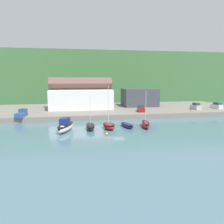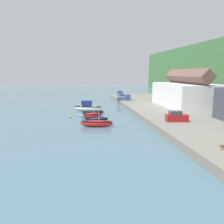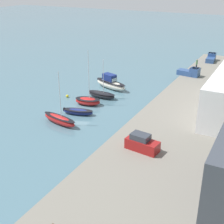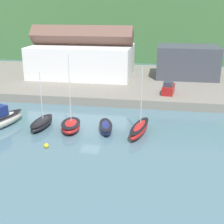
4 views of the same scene
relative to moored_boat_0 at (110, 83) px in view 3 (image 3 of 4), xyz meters
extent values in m
plane|color=slate|center=(12.26, 0.69, -1.13)|extent=(320.00, 320.00, 0.00)
cube|color=slate|center=(26.00, 25.70, 3.51)|extent=(11.71, 0.10, 3.87)
ellipsoid|color=white|center=(0.02, 0.06, -0.28)|extent=(4.46, 8.19, 1.70)
ellipsoid|color=black|center=(0.02, 0.06, 0.31)|extent=(4.59, 8.36, 0.12)
cube|color=navy|center=(-0.10, -0.31, 1.23)|extent=(2.37, 3.13, 1.32)
cube|color=#8CA5B2|center=(0.37, 1.15, 1.03)|extent=(1.39, 0.54, 0.66)
cube|color=black|center=(-1.14, -3.52, 0.06)|extent=(0.43, 0.38, 0.56)
ellipsoid|color=black|center=(5.56, 1.04, -0.56)|extent=(2.07, 5.74, 1.14)
ellipsoid|color=black|center=(5.56, 1.04, -0.16)|extent=(2.14, 5.85, 0.12)
cylinder|color=silver|center=(5.58, 1.47, 3.22)|extent=(0.10, 0.10, 6.41)
ellipsoid|color=red|center=(9.77, 0.54, -0.48)|extent=(3.10, 4.96, 1.30)
ellipsoid|color=black|center=(9.77, 0.54, -0.02)|extent=(3.20, 5.07, 0.12)
cylinder|color=silver|center=(9.72, 0.88, 4.50)|extent=(0.10, 0.10, 8.65)
ellipsoid|color=navy|center=(14.26, 1.40, -0.65)|extent=(2.80, 5.45, 0.96)
ellipsoid|color=black|center=(14.26, 1.40, -0.31)|extent=(2.89, 5.57, 0.12)
cube|color=black|center=(14.84, -1.01, -0.46)|extent=(0.42, 0.36, 0.56)
ellipsoid|color=red|center=(18.71, 0.87, -0.44)|extent=(2.74, 6.83, 1.38)
ellipsoid|color=black|center=(18.71, 0.87, 0.05)|extent=(2.82, 6.97, 0.12)
cylinder|color=silver|center=(18.81, 1.36, 3.88)|extent=(0.10, 0.10, 7.25)
cube|color=maroon|center=(22.31, 16.43, 0.98)|extent=(2.28, 4.38, 1.40)
cube|color=#333842|center=(22.27, 16.12, 2.06)|extent=(1.79, 2.47, 0.76)
cube|color=#2D4C84|center=(-12.15, 12.33, 0.83)|extent=(2.42, 3.73, 1.10)
cube|color=#2D4C84|center=(-11.90, 14.34, 1.23)|extent=(2.12, 2.11, 1.90)
cube|color=#2D333D|center=(-11.90, 14.34, 1.93)|extent=(1.99, 1.83, 0.50)
cube|color=#2D4C84|center=(-26.25, 14.78, 0.83)|extent=(3.62, 2.21, 1.10)
cube|color=#2D4C84|center=(-28.27, 14.66, 1.23)|extent=(2.00, 2.01, 1.90)
cube|color=#2D333D|center=(-28.27, 14.66, 1.93)|extent=(1.72, 1.89, 0.50)
cylinder|color=#232838|center=(-18.90, 13.03, 0.71)|extent=(0.32, 0.32, 0.85)
cylinder|color=#4C7A4C|center=(-18.90, 13.03, 1.66)|extent=(0.40, 0.40, 1.05)
sphere|color=tan|center=(-18.90, 13.03, 2.30)|extent=(0.24, 0.24, 0.24)
sphere|color=yellow|center=(8.47, -4.92, -0.85)|extent=(0.55, 0.55, 0.55)
camera|label=1|loc=(2.19, -48.03, 10.32)|focal=35.00mm
camera|label=2|loc=(61.98, -2.64, 9.78)|focal=35.00mm
camera|label=3|loc=(54.14, 28.95, 20.38)|focal=50.00mm
camera|label=4|loc=(21.46, -35.99, 14.38)|focal=50.00mm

